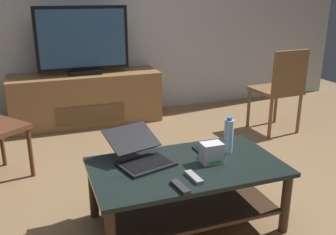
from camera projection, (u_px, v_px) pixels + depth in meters
name	position (u px, v px, depth m)	size (l,w,h in m)	color
ground_plane	(185.00, 203.00, 2.72)	(7.68, 7.68, 0.00)	olive
coffee_table	(186.00, 183.00, 2.39)	(1.20, 0.68, 0.43)	black
media_cabinet	(87.00, 98.00, 4.32)	(1.68, 0.52, 0.58)	olive
television	(83.00, 42.00, 4.09)	(1.00, 0.20, 0.74)	black
dining_chair	(281.00, 86.00, 3.94)	(0.47, 0.47, 0.91)	brown
laptop	(140.00, 153.00, 2.37)	(0.42, 0.48, 0.18)	black
router_box	(211.00, 153.00, 2.36)	(0.13, 0.10, 0.13)	silver
water_bottle_near	(229.00, 136.00, 2.49)	(0.06, 0.06, 0.25)	#99C6E5
cell_phone	(201.00, 150.00, 2.55)	(0.07, 0.14, 0.01)	black
tv_remote	(180.00, 187.00, 2.06)	(0.04, 0.16, 0.02)	#2D2D30
soundbar_remote	(194.00, 177.00, 2.17)	(0.04, 0.16, 0.02)	#99999E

